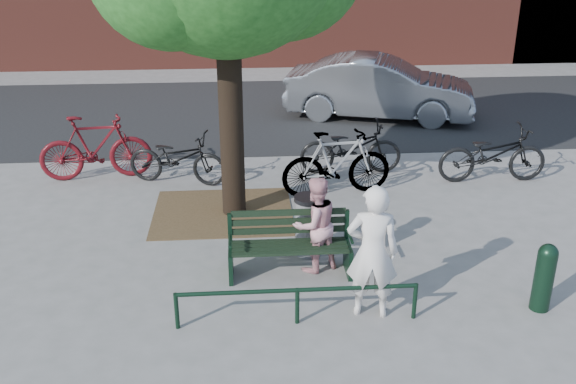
{
  "coord_description": "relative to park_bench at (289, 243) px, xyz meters",
  "views": [
    {
      "loc": [
        -0.63,
        -8.0,
        4.71
      ],
      "look_at": [
        0.05,
        1.0,
        0.87
      ],
      "focal_mm": 40.0,
      "sensor_mm": 36.0,
      "label": 1
    }
  ],
  "objects": [
    {
      "name": "bicycle_c",
      "position": [
        1.52,
        3.87,
        0.05
      ],
      "size": [
        2.04,
        0.76,
        1.06
      ],
      "primitive_type": "imported",
      "rotation": [
        0.0,
        0.0,
        1.55
      ],
      "color": "black",
      "rests_on": "ground"
    },
    {
      "name": "bicycle_d",
      "position": [
        1.08,
        2.78,
        0.14
      ],
      "size": [
        2.12,
        0.88,
        1.24
      ],
      "primitive_type": "imported",
      "rotation": [
        0.0,
        0.0,
        1.72
      ],
      "color": "gray",
      "rests_on": "ground"
    },
    {
      "name": "guard_railing",
      "position": [
        0.0,
        -1.28,
        -0.08
      ],
      "size": [
        3.06,
        0.06,
        0.51
      ],
      "color": "black",
      "rests_on": "ground"
    },
    {
      "name": "bicycle_b",
      "position": [
        -3.47,
        3.92,
        0.16
      ],
      "size": [
        2.2,
        0.85,
        1.29
      ],
      "primitive_type": "imported",
      "rotation": [
        0.0,
        0.0,
        1.69
      ],
      "color": "#510B10",
      "rests_on": "ground"
    },
    {
      "name": "bollard",
      "position": [
        3.2,
        -1.19,
        0.03
      ],
      "size": [
        0.25,
        0.25,
        0.95
      ],
      "color": "black",
      "rests_on": "ground"
    },
    {
      "name": "road",
      "position": [
        0.0,
        8.42,
        -0.47
      ],
      "size": [
        40.0,
        7.0,
        0.01
      ],
      "primitive_type": "cube",
      "color": "black",
      "rests_on": "ground"
    },
    {
      "name": "parked_car",
      "position": [
        2.89,
        7.7,
        0.3
      ],
      "size": [
        4.99,
        2.9,
        1.56
      ],
      "primitive_type": "imported",
      "rotation": [
        0.0,
        0.0,
        1.29
      ],
      "color": "gray",
      "rests_on": "ground"
    },
    {
      "name": "dirt_pit",
      "position": [
        -1.0,
        2.12,
        -0.47
      ],
      "size": [
        2.4,
        2.0,
        0.02
      ],
      "primitive_type": "cube",
      "color": "brown",
      "rests_on": "ground"
    },
    {
      "name": "park_bench",
      "position": [
        0.0,
        0.0,
        0.0
      ],
      "size": [
        1.74,
        0.54,
        0.97
      ],
      "color": "black",
      "rests_on": "ground"
    },
    {
      "name": "ground",
      "position": [
        0.0,
        -0.08,
        -0.48
      ],
      "size": [
        90.0,
        90.0,
        0.0
      ],
      "primitive_type": "plane",
      "color": "gray",
      "rests_on": "ground"
    },
    {
      "name": "litter_bin",
      "position": [
        0.34,
        0.56,
        -0.0
      ],
      "size": [
        0.46,
        0.46,
        0.94
      ],
      "color": "gray",
      "rests_on": "ground"
    },
    {
      "name": "person_right",
      "position": [
        0.37,
        0.07,
        0.24
      ],
      "size": [
        0.86,
        0.78,
        1.43
      ],
      "primitive_type": "imported",
      "rotation": [
        0.0,
        0.0,
        3.58
      ],
      "color": "#D6939A",
      "rests_on": "ground"
    },
    {
      "name": "bicycle_a",
      "position": [
        -1.88,
        3.58,
        0.03
      ],
      "size": [
        2.05,
        1.17,
        1.02
      ],
      "primitive_type": "imported",
      "rotation": [
        0.0,
        0.0,
        1.3
      ],
      "color": "black",
      "rests_on": "ground"
    },
    {
      "name": "person_left",
      "position": [
        0.95,
        -1.13,
        0.42
      ],
      "size": [
        0.72,
        0.55,
        1.8
      ],
      "primitive_type": "imported",
      "rotation": [
        0.0,
        0.0,
        2.95
      ],
      "color": "silver",
      "rests_on": "ground"
    },
    {
      "name": "bicycle_e",
      "position": [
        4.18,
        3.22,
        0.07
      ],
      "size": [
        2.11,
        0.75,
        1.1
      ],
      "primitive_type": "imported",
      "rotation": [
        0.0,
        0.0,
        1.56
      ],
      "color": "black",
      "rests_on": "ground"
    }
  ]
}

